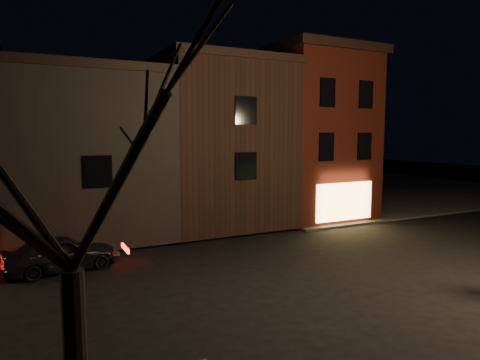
# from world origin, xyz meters

# --- Properties ---
(ground) EXTENTS (120.00, 120.00, 0.00)m
(ground) POSITION_xyz_m (0.00, 0.00, 0.00)
(ground) COLOR black
(ground) RESTS_ON ground
(sidewalk_far_right) EXTENTS (30.00, 30.00, 0.12)m
(sidewalk_far_right) POSITION_xyz_m (20.00, 20.00, 0.06)
(sidewalk_far_right) COLOR #2D2B28
(sidewalk_far_right) RESTS_ON ground
(corner_building) EXTENTS (6.50, 8.50, 10.50)m
(corner_building) POSITION_xyz_m (8.00, 9.47, 5.40)
(corner_building) COLOR #49160D
(corner_building) RESTS_ON ground
(row_building_a) EXTENTS (7.30, 10.30, 9.40)m
(row_building_a) POSITION_xyz_m (1.50, 10.50, 4.83)
(row_building_a) COLOR black
(row_building_a) RESTS_ON ground
(row_building_b) EXTENTS (7.80, 10.30, 8.40)m
(row_building_b) POSITION_xyz_m (-5.75, 10.50, 4.33)
(row_building_b) COLOR black
(row_building_b) RESTS_ON ground
(bare_tree_left) EXTENTS (5.60, 5.60, 7.50)m
(bare_tree_left) POSITION_xyz_m (-8.00, -7.00, 5.43)
(bare_tree_left) COLOR black
(bare_tree_left) RESTS_ON sidewalk_near_left
(parked_car_a) EXTENTS (4.35, 2.21, 1.42)m
(parked_car_a) POSITION_xyz_m (-7.48, 3.87, 0.71)
(parked_car_a) COLOR black
(parked_car_a) RESTS_ON ground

